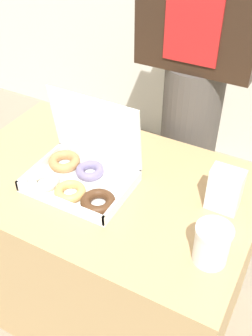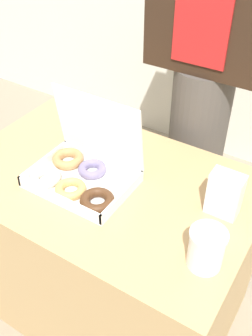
# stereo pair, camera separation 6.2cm
# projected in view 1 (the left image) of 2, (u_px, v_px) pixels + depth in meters

# --- Properties ---
(ground_plane) EXTENTS (14.00, 14.00, 0.00)m
(ground_plane) POSITION_uv_depth(u_px,v_px,m) (108.00, 300.00, 1.78)
(ground_plane) COLOR gray
(table) EXTENTS (1.03, 0.67, 0.72)m
(table) POSITION_uv_depth(u_px,v_px,m) (106.00, 249.00, 1.55)
(table) COLOR tan
(table) RESTS_ON ground_plane
(donut_box) EXTENTS (0.34, 0.25, 0.29)m
(donut_box) POSITION_uv_depth(u_px,v_px,m) (79.00, 173.00, 1.29)
(donut_box) COLOR white
(donut_box) RESTS_ON table
(coffee_cup) EXTENTS (0.10, 0.10, 0.12)m
(coffee_cup) POSITION_uv_depth(u_px,v_px,m) (212.00, 244.00, 1.03)
(coffee_cup) COLOR white
(coffee_cup) RESTS_ON table
(napkin_holder) EXTENTS (0.10, 0.06, 0.15)m
(napkin_holder) POSITION_uv_depth(u_px,v_px,m) (225.00, 190.00, 1.18)
(napkin_holder) COLOR silver
(napkin_holder) RESTS_ON table
(person_customer) EXTENTS (0.44, 0.24, 1.77)m
(person_customer) POSITION_uv_depth(u_px,v_px,m) (197.00, 63.00, 1.50)
(person_customer) COLOR #4C4742
(person_customer) RESTS_ON ground_plane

